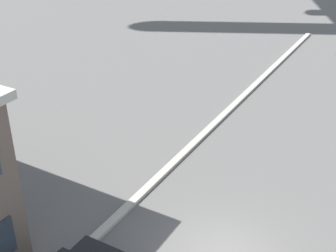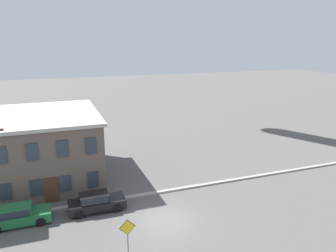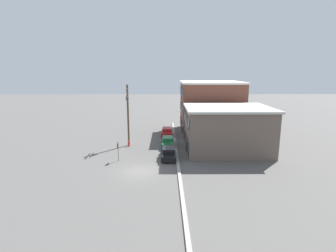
% 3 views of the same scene
% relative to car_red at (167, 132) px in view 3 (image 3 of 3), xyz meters
% --- Properties ---
extents(ground_plane, '(200.00, 200.00, 0.00)m').
position_rel_car_red_xyz_m(ground_plane, '(16.70, -3.21, -0.75)').
color(ground_plane, '#565451').
extents(kerb_strip, '(56.00, 0.36, 0.16)m').
position_rel_car_red_xyz_m(kerb_strip, '(16.70, 1.29, -0.67)').
color(kerb_strip, '#9E998E').
rests_on(kerb_strip, ground_plane).
extents(apartment_corner, '(11.16, 11.02, 9.40)m').
position_rel_car_red_xyz_m(apartment_corner, '(-2.90, 8.04, 3.97)').
color(apartment_corner, brown).
rests_on(apartment_corner, ground_plane).
extents(apartment_midblock, '(9.60, 11.86, 6.40)m').
position_rel_car_red_xyz_m(apartment_midblock, '(8.89, 8.46, 2.46)').
color(apartment_midblock, '#66564C').
rests_on(apartment_midblock, ground_plane).
extents(car_red, '(4.40, 1.92, 1.43)m').
position_rel_car_red_xyz_m(car_red, '(0.00, 0.00, 0.00)').
color(car_red, '#B21E1E').
rests_on(car_red, ground_plane).
extents(car_green, '(4.40, 1.92, 1.43)m').
position_rel_car_red_xyz_m(car_green, '(6.50, 0.10, 0.00)').
color(car_green, '#1E6638').
rests_on(car_green, ground_plane).
extents(car_black, '(4.40, 1.92, 1.43)m').
position_rel_car_red_xyz_m(car_black, '(12.13, 0.16, 0.00)').
color(car_black, black).
rests_on(car_black, ground_plane).
extents(caution_sign, '(1.04, 0.08, 2.56)m').
position_rel_car_red_xyz_m(caution_sign, '(13.18, -6.29, 0.97)').
color(caution_sign, slate).
rests_on(caution_sign, ground_plane).
extents(utility_pole, '(2.40, 0.44, 9.32)m').
position_rel_car_red_xyz_m(utility_pole, '(5.93, -5.94, 4.49)').
color(utility_pole, brown).
rests_on(utility_pole, ground_plane).
extents(fire_hydrant, '(0.24, 0.34, 0.96)m').
position_rel_car_red_xyz_m(fire_hydrant, '(6.62, -5.85, -0.27)').
color(fire_hydrant, red).
rests_on(fire_hydrant, ground_plane).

